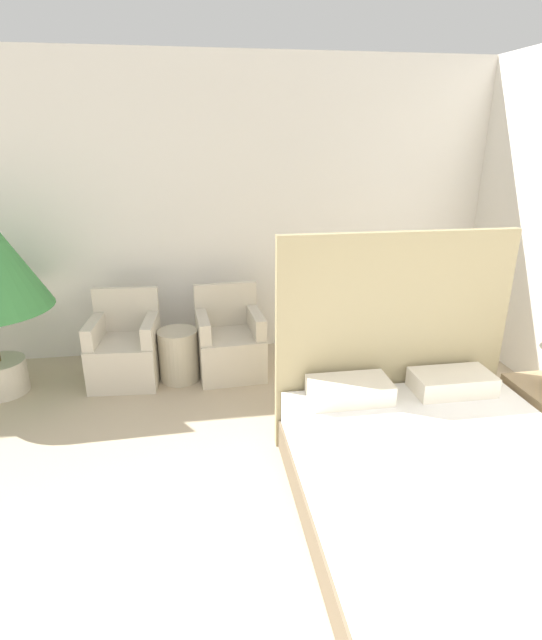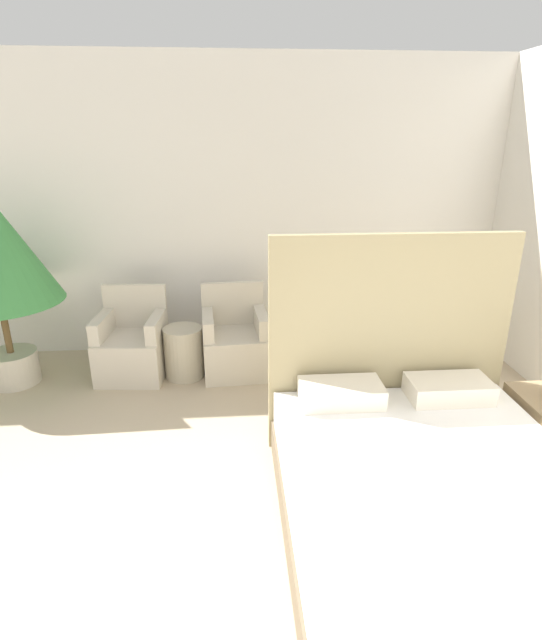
# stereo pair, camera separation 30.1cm
# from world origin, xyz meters

# --- Properties ---
(wall_back) EXTENTS (10.00, 0.06, 2.90)m
(wall_back) POSITION_xyz_m (0.00, 4.21, 1.45)
(wall_back) COLOR white
(wall_back) RESTS_ON ground_plane
(bed) EXTENTS (1.70, 2.25, 1.57)m
(bed) POSITION_xyz_m (1.06, 1.28, 0.28)
(bed) COLOR brown
(bed) RESTS_ON ground_plane
(armchair_near_window_left) EXTENTS (0.64, 0.62, 0.83)m
(armchair_near_window_left) POSITION_xyz_m (-0.99, 3.54, 0.28)
(armchair_near_window_left) COLOR beige
(armchair_near_window_left) RESTS_ON ground_plane
(armchair_near_window_right) EXTENTS (0.64, 0.61, 0.83)m
(armchair_near_window_right) POSITION_xyz_m (-0.02, 3.54, 0.28)
(armchair_near_window_right) COLOR beige
(armchair_near_window_right) RESTS_ON ground_plane
(side_table) EXTENTS (0.37, 0.37, 0.49)m
(side_table) POSITION_xyz_m (-0.50, 3.48, 0.24)
(side_table) COLOR #B7AD93
(side_table) RESTS_ON ground_plane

